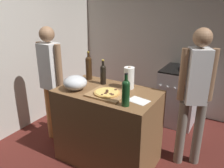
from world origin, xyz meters
name	(u,v)px	position (x,y,z in m)	size (l,w,h in m)	color
ground_plane	(136,141)	(0.00, 1.21, -0.01)	(3.97, 3.02, 0.02)	#511E19
kitchen_wall_rear	(171,38)	(0.00, 2.47, 1.30)	(3.97, 0.10, 2.60)	#BCB7AD
kitchen_wall_left	(41,40)	(-1.73, 1.21, 1.30)	(0.10, 3.02, 2.60)	#BCB7AD
counter	(108,127)	(-0.14, 0.67, 0.47)	(1.16, 0.69, 0.93)	brown
cutting_board	(107,94)	(-0.08, 0.56, 0.94)	(0.40, 0.32, 0.02)	#9E7247
pizza	(107,93)	(-0.08, 0.56, 0.97)	(0.28, 0.28, 0.03)	tan
mixing_bowl	(75,83)	(-0.48, 0.51, 1.02)	(0.27, 0.27, 0.17)	#B2B2B7
paper_towel_roll	(129,78)	(0.03, 0.86, 1.06)	(0.12, 0.12, 0.26)	white
wine_bottle_dark	(103,73)	(-0.30, 0.83, 1.07)	(0.07, 0.07, 0.30)	black
wine_bottle_amber	(89,67)	(-0.56, 0.88, 1.10)	(0.08, 0.08, 0.37)	#331E0F
wine_bottle_green	(126,91)	(0.21, 0.43, 1.08)	(0.08, 0.08, 0.33)	#143819
recipe_sheet	(139,101)	(0.28, 0.60, 0.94)	(0.21, 0.15, 0.00)	white
stove	(179,96)	(0.33, 2.07, 0.45)	(0.55, 0.64, 0.94)	#B7B7BC
person_in_stripes	(51,78)	(-1.03, 0.67, 0.92)	(0.40, 0.20, 1.60)	#D88C4C
person_in_red	(195,91)	(0.73, 1.12, 0.95)	(0.35, 0.28, 1.65)	slate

